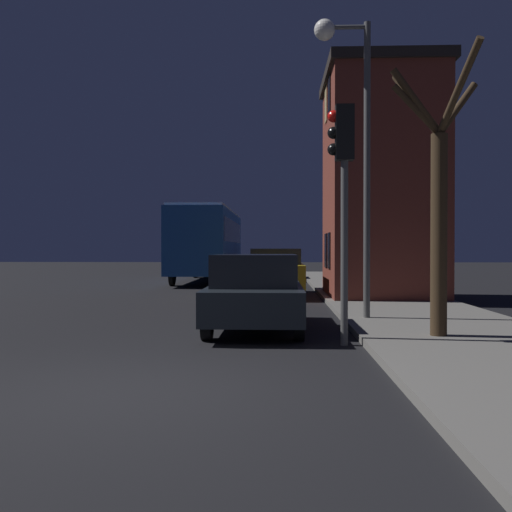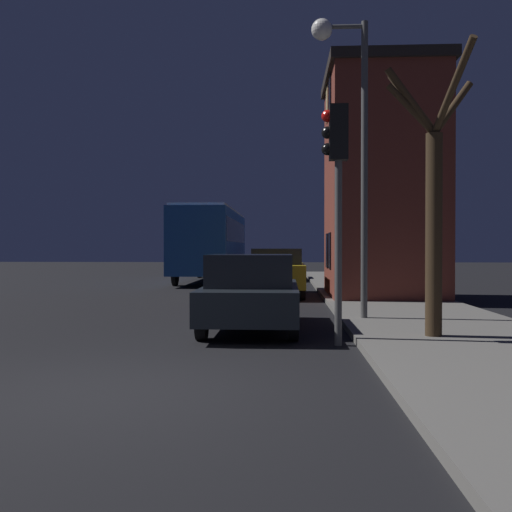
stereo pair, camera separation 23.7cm
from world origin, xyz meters
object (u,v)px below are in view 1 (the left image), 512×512
at_px(traffic_light, 342,173).
at_px(car_near_lane, 256,291).
at_px(streetlamp, 349,109).
at_px(car_far_lane, 271,265).
at_px(bare_tree, 437,197).
at_px(bus, 208,239).
at_px(car_mid_lane, 276,271).

relative_size(traffic_light, car_near_lane, 0.95).
bearing_deg(streetlamp, car_far_lane, 96.23).
distance_m(traffic_light, bare_tree, 1.67).
bearing_deg(car_near_lane, streetlamp, 28.71).
height_order(bare_tree, bus, bare_tree).
height_order(traffic_light, car_far_lane, traffic_light).
xyz_separation_m(bare_tree, car_near_lane, (-3.09, 1.41, -1.71)).
bearing_deg(streetlamp, traffic_light, -99.25).
bearing_deg(car_near_lane, bus, 100.14).
bearing_deg(traffic_light, car_near_lane, 131.18).
bearing_deg(car_mid_lane, car_far_lane, 91.51).
relative_size(traffic_light, car_mid_lane, 0.86).
distance_m(bus, car_near_lane, 16.70).
relative_size(bus, car_mid_lane, 2.29).
xyz_separation_m(car_mid_lane, car_far_lane, (-0.26, 9.83, -0.09)).
relative_size(traffic_light, bare_tree, 0.85).
distance_m(bare_tree, car_near_lane, 3.80).
xyz_separation_m(bare_tree, car_mid_lane, (-2.73, 9.40, -1.62)).
distance_m(traffic_light, car_near_lane, 3.07).
relative_size(streetlamp, car_mid_lane, 1.38).
relative_size(streetlamp, car_near_lane, 1.52).
distance_m(traffic_light, bus, 18.64).
bearing_deg(car_near_lane, bare_tree, -24.58).
relative_size(streetlamp, bus, 0.60).
xyz_separation_m(streetlamp, bus, (-4.87, 15.33, -2.49)).
xyz_separation_m(bare_tree, car_far_lane, (-2.98, 19.23, -1.71)).
distance_m(streetlamp, bus, 16.28).
distance_m(streetlamp, car_mid_lane, 8.01).
distance_m(traffic_light, car_far_lane, 19.67).
bearing_deg(streetlamp, car_mid_lane, 102.78).
bearing_deg(traffic_light, bus, 103.73).
distance_m(streetlamp, bare_tree, 3.43).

